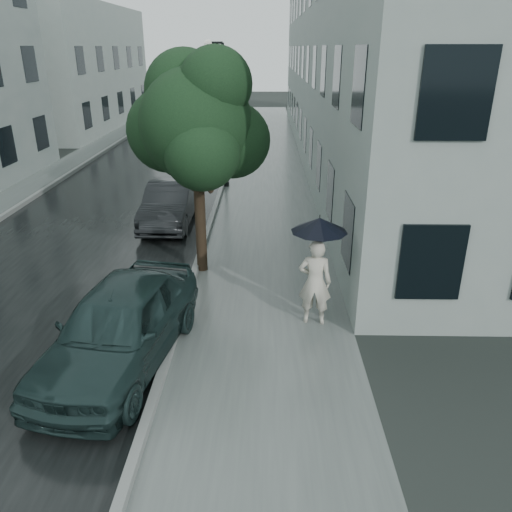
{
  "coord_description": "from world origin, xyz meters",
  "views": [
    {
      "loc": [
        0.21,
        -7.09,
        5.31
      ],
      "look_at": [
        0.01,
        2.44,
        1.3
      ],
      "focal_mm": 35.0,
      "sensor_mm": 36.0,
      "label": 1
    }
  ],
  "objects_px": {
    "street_tree": "(197,122)",
    "lamp_post": "(220,106)",
    "car_far": "(170,203)",
    "pedestrian": "(315,282)",
    "car_near": "(120,325)"
  },
  "relations": [
    {
      "from": "pedestrian",
      "to": "car_far",
      "type": "bearing_deg",
      "value": -48.82
    },
    {
      "from": "street_tree",
      "to": "car_near",
      "type": "height_order",
      "value": "street_tree"
    },
    {
      "from": "pedestrian",
      "to": "car_far",
      "type": "distance_m",
      "value": 7.47
    },
    {
      "from": "lamp_post",
      "to": "car_near",
      "type": "bearing_deg",
      "value": -81.93
    },
    {
      "from": "lamp_post",
      "to": "car_near",
      "type": "height_order",
      "value": "lamp_post"
    },
    {
      "from": "pedestrian",
      "to": "street_tree",
      "type": "xyz_separation_m",
      "value": [
        -2.63,
        2.71,
        2.77
      ]
    },
    {
      "from": "lamp_post",
      "to": "car_near",
      "type": "distance_m",
      "value": 12.74
    },
    {
      "from": "car_near",
      "to": "car_far",
      "type": "distance_m",
      "value": 7.77
    },
    {
      "from": "street_tree",
      "to": "car_far",
      "type": "bearing_deg",
      "value": 112.48
    },
    {
      "from": "street_tree",
      "to": "lamp_post",
      "type": "relative_size",
      "value": 0.97
    },
    {
      "from": "car_near",
      "to": "street_tree",
      "type": "bearing_deg",
      "value": 87.28
    },
    {
      "from": "car_far",
      "to": "pedestrian",
      "type": "bearing_deg",
      "value": -56.98
    },
    {
      "from": "lamp_post",
      "to": "car_far",
      "type": "bearing_deg",
      "value": -93.61
    },
    {
      "from": "street_tree",
      "to": "lamp_post",
      "type": "xyz_separation_m",
      "value": [
        -0.18,
        8.27,
        -0.53
      ]
    },
    {
      "from": "car_far",
      "to": "lamp_post",
      "type": "bearing_deg",
      "value": 74.61
    }
  ]
}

